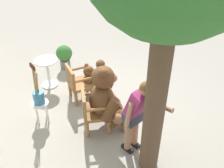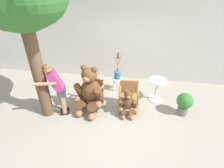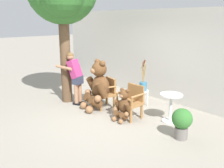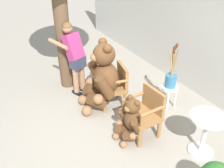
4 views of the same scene
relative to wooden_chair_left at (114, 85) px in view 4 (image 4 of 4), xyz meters
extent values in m
plane|color=gray|center=(0.51, -0.52, -0.46)|extent=(60.00, 60.00, 0.00)
cube|color=beige|center=(0.51, 1.88, 0.94)|extent=(10.00, 0.16, 2.80)
cube|color=olive|center=(-0.01, -0.06, -0.06)|extent=(0.66, 0.63, 0.07)
cylinder|color=olive|center=(-0.28, -0.22, -0.28)|extent=(0.07, 0.07, 0.37)
cylinder|color=olive|center=(0.17, -0.31, -0.28)|extent=(0.07, 0.07, 0.37)
cylinder|color=olive|center=(-0.19, 0.19, -0.28)|extent=(0.07, 0.07, 0.37)
cylinder|color=olive|center=(0.26, 0.10, -0.28)|extent=(0.07, 0.07, 0.37)
cube|color=olive|center=(0.04, 0.16, 0.19)|extent=(0.52, 0.17, 0.42)
cylinder|color=olive|center=(-0.26, -0.01, 0.20)|extent=(0.16, 0.48, 0.06)
cylinder|color=olive|center=(-0.30, -0.21, 0.09)|extent=(0.05, 0.05, 0.22)
cylinder|color=olive|center=(0.23, -0.11, 0.20)|extent=(0.16, 0.48, 0.06)
cylinder|color=olive|center=(0.19, -0.32, 0.09)|extent=(0.05, 0.05, 0.22)
cube|color=olive|center=(1.04, -0.06, -0.06)|extent=(0.59, 0.55, 0.07)
cylinder|color=olive|center=(0.82, -0.28, -0.28)|extent=(0.07, 0.07, 0.37)
cylinder|color=olive|center=(1.28, -0.26, -0.28)|extent=(0.07, 0.07, 0.37)
cylinder|color=olive|center=(0.80, 0.14, -0.28)|extent=(0.07, 0.07, 0.37)
cylinder|color=olive|center=(1.26, 0.16, -0.28)|extent=(0.07, 0.07, 0.37)
cube|color=olive|center=(1.03, 0.17, 0.19)|extent=(0.52, 0.09, 0.42)
cylinder|color=olive|center=(0.79, -0.07, 0.20)|extent=(0.08, 0.48, 0.06)
cylinder|color=olive|center=(0.80, -0.28, 0.09)|extent=(0.05, 0.05, 0.22)
cylinder|color=olive|center=(1.29, -0.05, 0.20)|extent=(0.08, 0.48, 0.06)
cylinder|color=olive|center=(1.30, -0.26, 0.09)|extent=(0.05, 0.05, 0.22)
ellipsoid|color=brown|center=(-0.01, -0.18, 0.18)|extent=(0.67, 0.60, 0.67)
sphere|color=brown|center=(-0.02, -0.21, 0.70)|extent=(0.42, 0.42, 0.42)
ellipsoid|color=#8C603D|center=(-0.06, -0.39, 0.66)|extent=(0.23, 0.19, 0.16)
sphere|color=black|center=(-0.06, -0.39, 0.68)|extent=(0.06, 0.06, 0.06)
sphere|color=brown|center=(-0.17, -0.16, 0.88)|extent=(0.17, 0.17, 0.17)
sphere|color=brown|center=(0.14, -0.23, 0.88)|extent=(0.17, 0.17, 0.17)
cylinder|color=brown|center=(-0.34, -0.22, 0.18)|extent=(0.26, 0.40, 0.50)
sphere|color=#8C603D|center=(-0.38, -0.35, -0.04)|extent=(0.20, 0.20, 0.20)
cylinder|color=brown|center=(0.27, -0.36, 0.18)|extent=(0.26, 0.40, 0.50)
sphere|color=#8C603D|center=(0.25, -0.49, -0.04)|extent=(0.20, 0.20, 0.20)
cylinder|color=brown|center=(-0.24, -0.38, -0.18)|extent=(0.33, 0.46, 0.39)
sphere|color=#8C603D|center=(-0.30, -0.57, -0.36)|extent=(0.21, 0.21, 0.21)
cylinder|color=brown|center=(0.11, -0.46, -0.18)|extent=(0.33, 0.46, 0.39)
sphere|color=#8C603D|center=(0.08, -0.66, -0.36)|extent=(0.21, 0.21, 0.21)
ellipsoid|color=brown|center=(1.04, -0.24, -0.08)|extent=(0.35, 0.30, 0.39)
sphere|color=brown|center=(1.04, -0.26, 0.22)|extent=(0.25, 0.25, 0.25)
ellipsoid|color=#8C603D|center=(1.05, -0.37, 0.20)|extent=(0.12, 0.10, 0.09)
sphere|color=black|center=(1.05, -0.37, 0.21)|extent=(0.04, 0.04, 0.04)
sphere|color=brown|center=(0.95, -0.25, 0.32)|extent=(0.10, 0.10, 0.10)
sphere|color=brown|center=(1.13, -0.24, 0.32)|extent=(0.10, 0.10, 0.10)
cylinder|color=brown|center=(0.86, -0.32, -0.08)|extent=(0.12, 0.22, 0.30)
sphere|color=#8C603D|center=(0.85, -0.39, -0.21)|extent=(0.12, 0.12, 0.12)
cylinder|color=brown|center=(1.23, -0.30, -0.08)|extent=(0.12, 0.22, 0.30)
sphere|color=#8C603D|center=(1.24, -0.37, -0.21)|extent=(0.12, 0.12, 0.12)
cylinder|color=brown|center=(0.94, -0.39, -0.29)|extent=(0.16, 0.25, 0.23)
sphere|color=#8C603D|center=(0.94, -0.51, -0.40)|extent=(0.12, 0.12, 0.12)
cylinder|color=brown|center=(1.15, -0.38, -0.29)|extent=(0.16, 0.25, 0.23)
sphere|color=#8C603D|center=(1.17, -0.50, -0.40)|extent=(0.12, 0.12, 0.12)
cube|color=black|center=(-0.79, -0.37, -0.43)|extent=(0.26, 0.17, 0.06)
cylinder|color=#A37556|center=(-0.79, -0.37, 0.01)|extent=(0.12, 0.12, 0.82)
cube|color=black|center=(-0.73, -0.54, -0.43)|extent=(0.26, 0.17, 0.06)
cylinder|color=#A37556|center=(-0.73, -0.54, 0.01)|extent=(0.12, 0.12, 0.82)
cube|color=#33384C|center=(-0.76, -0.45, 0.29)|extent=(0.31, 0.36, 0.24)
cube|color=#9E2D66|center=(-0.84, -0.49, 0.61)|extent=(0.46, 0.43, 0.58)
sphere|color=#A37556|center=(-0.98, -0.53, 0.97)|extent=(0.21, 0.21, 0.21)
sphere|color=brown|center=(-0.98, -0.53, 0.99)|extent=(0.21, 0.21, 0.21)
cylinder|color=#A37556|center=(-1.01, -0.75, 0.66)|extent=(0.56, 0.27, 0.13)
cylinder|color=#A37556|center=(-0.91, -0.31, 0.49)|extent=(0.19, 0.14, 0.51)
cylinder|color=white|center=(0.61, 0.92, -0.02)|extent=(0.34, 0.34, 0.03)
cylinder|color=white|center=(0.71, 1.02, -0.25)|extent=(0.04, 0.04, 0.43)
cylinder|color=white|center=(0.51, 1.02, -0.25)|extent=(0.04, 0.04, 0.43)
cylinder|color=white|center=(0.71, 0.82, -0.25)|extent=(0.04, 0.04, 0.43)
cylinder|color=white|center=(0.51, 0.82, -0.25)|extent=(0.04, 0.04, 0.43)
cylinder|color=teal|center=(0.61, 0.92, 0.13)|extent=(0.22, 0.22, 0.26)
cylinder|color=#997A47|center=(0.62, 0.94, 0.45)|extent=(0.18, 0.07, 0.74)
cylinder|color=#592D19|center=(0.62, 0.94, 0.86)|extent=(0.06, 0.05, 0.09)
cylinder|color=#997A47|center=(0.61, 0.92, 0.43)|extent=(0.13, 0.09, 0.71)
cylinder|color=#592D19|center=(0.61, 0.92, 0.83)|extent=(0.06, 0.05, 0.09)
cylinder|color=#997A47|center=(0.62, 0.90, 0.40)|extent=(0.15, 0.08, 0.64)
cylinder|color=#592D19|center=(0.62, 0.90, 0.76)|extent=(0.06, 0.05, 0.09)
cylinder|color=#997A47|center=(0.60, 0.90, 0.42)|extent=(0.09, 0.05, 0.68)
cylinder|color=#592D19|center=(0.60, 0.90, 0.80)|extent=(0.05, 0.05, 0.09)
cylinder|color=silver|center=(1.87, 0.54, 0.24)|extent=(0.56, 0.56, 0.03)
cylinder|color=silver|center=(1.87, 0.54, -0.12)|extent=(0.07, 0.07, 0.69)
cylinder|color=silver|center=(1.87, 0.54, -0.45)|extent=(0.40, 0.40, 0.03)
cylinder|color=brown|center=(-1.22, -0.56, 0.93)|extent=(0.31, 0.31, 2.79)
camera|label=1|loc=(-3.57, 1.07, 3.08)|focal=40.00mm
camera|label=2|loc=(1.15, -4.10, 2.92)|focal=28.00mm
camera|label=3|loc=(5.31, -4.39, 2.06)|focal=40.00mm
camera|label=4|loc=(3.71, -2.16, 2.58)|focal=40.00mm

